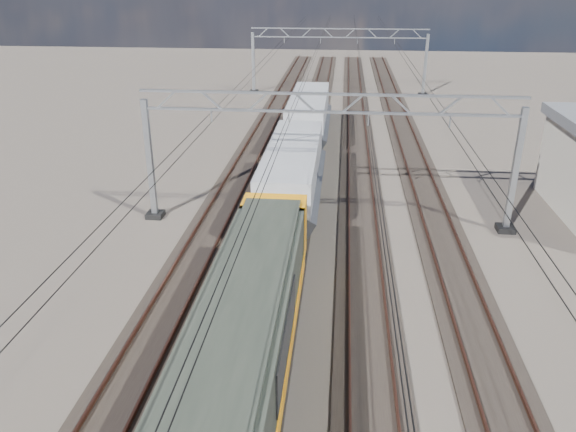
# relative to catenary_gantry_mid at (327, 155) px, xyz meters

# --- Properties ---
(ground) EXTENTS (160.00, 160.00, 0.00)m
(ground) POSITION_rel_catenary_gantry_mid_xyz_m (-0.00, -4.00, -3.91)
(ground) COLOR #28231E
(ground) RESTS_ON ground
(track_outer_west) EXTENTS (2.60, 140.00, 0.30)m
(track_outer_west) POSITION_rel_catenary_gantry_mid_xyz_m (-6.00, -4.00, -3.83)
(track_outer_west) COLOR black
(track_outer_west) RESTS_ON ground
(track_loco) EXTENTS (2.60, 140.00, 0.30)m
(track_loco) POSITION_rel_catenary_gantry_mid_xyz_m (-2.00, -4.00, -3.83)
(track_loco) COLOR black
(track_loco) RESTS_ON ground
(track_inner_east) EXTENTS (2.60, 140.00, 0.30)m
(track_inner_east) POSITION_rel_catenary_gantry_mid_xyz_m (2.00, -4.00, -3.83)
(track_inner_east) COLOR black
(track_inner_east) RESTS_ON ground
(track_outer_east) EXTENTS (2.60, 140.00, 0.30)m
(track_outer_east) POSITION_rel_catenary_gantry_mid_xyz_m (6.00, -4.00, -3.83)
(track_outer_east) COLOR black
(track_outer_east) RESTS_ON ground
(catenary_gantry_mid) EXTENTS (19.90, 0.90, 7.11)m
(catenary_gantry_mid) POSITION_rel_catenary_gantry_mid_xyz_m (0.00, 0.00, 0.00)
(catenary_gantry_mid) COLOR gray
(catenary_gantry_mid) RESTS_ON ground
(catenary_gantry_far) EXTENTS (19.90, 0.90, 7.11)m
(catenary_gantry_far) POSITION_rel_catenary_gantry_mid_xyz_m (0.00, 36.00, 0.00)
(catenary_gantry_far) COLOR gray
(catenary_gantry_far) RESTS_ON ground
(overhead_wires) EXTENTS (12.03, 140.00, 0.53)m
(overhead_wires) POSITION_rel_catenary_gantry_mid_xyz_m (-0.00, 4.00, 1.84)
(overhead_wires) COLOR black
(overhead_wires) RESTS_ON ground
(locomotive) EXTENTS (2.76, 21.10, 3.62)m
(locomotive) POSITION_rel_catenary_gantry_mid_xyz_m (-2.00, -15.59, -1.58)
(locomotive) COLOR black
(locomotive) RESTS_ON ground
(hopper_wagon_lead) EXTENTS (3.38, 13.00, 3.25)m
(hopper_wagon_lead) POSITION_rel_catenary_gantry_mid_xyz_m (-2.00, 2.10, -1.67)
(hopper_wagon_lead) COLOR black
(hopper_wagon_lead) RESTS_ON ground
(hopper_wagon_mid) EXTENTS (3.38, 13.00, 3.25)m
(hopper_wagon_mid) POSITION_rel_catenary_gantry_mid_xyz_m (-2.00, 16.30, -1.67)
(hopper_wagon_mid) COLOR black
(hopper_wagon_mid) RESTS_ON ground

